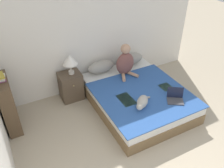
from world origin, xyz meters
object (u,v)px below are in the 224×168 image
object	(u,v)px
table_lamp	(70,60)
cat_tabby	(142,102)
pillow_far	(130,59)
nightstand	(71,86)
person_sitting	(125,62)
pillow_near	(101,67)
laptop_open	(175,98)
bed	(137,97)
bookshelf	(8,104)

from	to	relation	value
table_lamp	cat_tabby	bearing A→B (deg)	-58.32
pillow_far	nightstand	xyz separation A→B (m)	(-1.47, -0.04, -0.25)
pillow_far	person_sitting	xyz separation A→B (m)	(-0.32, -0.30, 0.16)
pillow_near	laptop_open	world-z (taller)	pillow_near
pillow_near	table_lamp	size ratio (longest dim) A/B	1.45
nightstand	table_lamp	world-z (taller)	table_lamp
bed	pillow_near	xyz separation A→B (m)	(-0.37, 0.90, 0.34)
person_sitting	table_lamp	xyz separation A→B (m)	(-1.10, 0.26, 0.20)
laptop_open	person_sitting	bearing A→B (deg)	139.10
nightstand	bed	bearing A→B (deg)	-38.26
pillow_far	bed	bearing A→B (deg)	-112.47
bed	person_sitting	xyz separation A→B (m)	(0.05, 0.60, 0.50)
pillow_near	laptop_open	xyz separation A→B (m)	(0.79, -1.52, -0.08)
person_sitting	bookshelf	distance (m)	2.40
pillow_far	bookshelf	distance (m)	2.73
pillow_near	pillow_far	xyz separation A→B (m)	(0.74, 0.00, 0.00)
pillow_far	nightstand	distance (m)	1.49
laptop_open	nightstand	distance (m)	2.12
cat_tabby	laptop_open	size ratio (longest dim) A/B	1.17
nightstand	pillow_far	bearing A→B (deg)	1.48
pillow_near	cat_tabby	size ratio (longest dim) A/B	1.37
person_sitting	table_lamp	bearing A→B (deg)	166.72
pillow_far	cat_tabby	size ratio (longest dim) A/B	1.37
pillow_far	nightstand	size ratio (longest dim) A/B	1.03
pillow_near	person_sitting	size ratio (longest dim) A/B	0.89
cat_tabby	person_sitting	bearing A→B (deg)	-145.84
bed	table_lamp	distance (m)	1.53
pillow_near	nightstand	distance (m)	0.76
bed	cat_tabby	xyz separation A→B (m)	(-0.22, -0.48, 0.31)
bed	cat_tabby	world-z (taller)	cat_tabby
nightstand	pillow_near	bearing A→B (deg)	3.01
table_lamp	bookshelf	xyz separation A→B (m)	(-1.29, -0.29, -0.41)
person_sitting	pillow_far	bearing A→B (deg)	43.48
table_lamp	bed	bearing A→B (deg)	-39.27
pillow_near	cat_tabby	distance (m)	1.39
table_lamp	nightstand	bearing A→B (deg)	174.65
person_sitting	laptop_open	distance (m)	1.29
laptop_open	bookshelf	distance (m)	3.00
bed	nightstand	distance (m)	1.40
person_sitting	laptop_open	xyz separation A→B (m)	(0.37, -1.21, -0.24)
pillow_near	pillow_far	bearing A→B (deg)	0.00
pillow_far	person_sitting	size ratio (longest dim) A/B	0.89
bed	table_lamp	world-z (taller)	table_lamp
person_sitting	bookshelf	world-z (taller)	person_sitting
cat_tabby	table_lamp	xyz separation A→B (m)	(-0.83, 1.34, 0.40)
person_sitting	laptop_open	size ratio (longest dim) A/B	1.81
pillow_far	cat_tabby	bearing A→B (deg)	-113.25
nightstand	bookshelf	distance (m)	1.29
pillow_far	table_lamp	bearing A→B (deg)	-178.30
person_sitting	laptop_open	bearing A→B (deg)	-73.18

